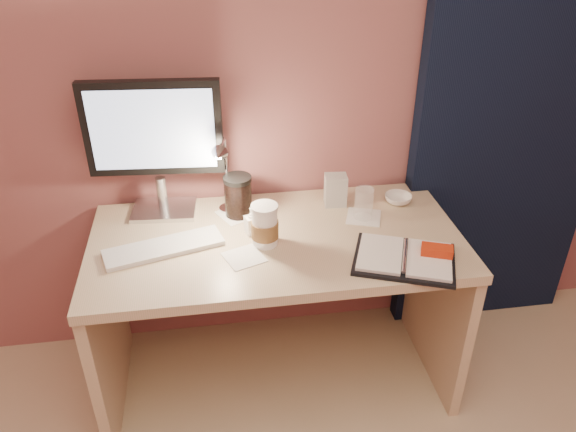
{
  "coord_description": "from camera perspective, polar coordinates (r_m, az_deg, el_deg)",
  "views": [
    {
      "loc": [
        -0.22,
        -0.38,
        1.89
      ],
      "look_at": [
        0.04,
        1.33,
        0.85
      ],
      "focal_mm": 35.0,
      "sensor_mm": 36.0,
      "label": 1
    }
  ],
  "objects": [
    {
      "name": "paper_b",
      "position": [
        2.26,
        7.69,
        -0.1
      ],
      "size": [
        0.17,
        0.17,
        0.0
      ],
      "primitive_type": "cube",
      "rotation": [
        0.0,
        0.0,
        -0.34
      ],
      "color": "silver",
      "rests_on": "desk"
    },
    {
      "name": "planner",
      "position": [
        2.03,
        12.0,
        -4.15
      ],
      "size": [
        0.42,
        0.37,
        0.05
      ],
      "rotation": [
        0.0,
        0.0,
        -0.37
      ],
      "color": "black",
      "rests_on": "desk"
    },
    {
      "name": "room",
      "position": [
        2.5,
        20.37,
        11.54
      ],
      "size": [
        3.5,
        3.5,
        3.5
      ],
      "color": "#C6B28E",
      "rests_on": "ground"
    },
    {
      "name": "clear_cup",
      "position": [
        2.23,
        7.71,
        1.27
      ],
      "size": [
        0.07,
        0.07,
        0.13
      ],
      "primitive_type": "cylinder",
      "color": "white",
      "rests_on": "desk"
    },
    {
      "name": "monitor",
      "position": [
        2.19,
        -13.39,
        7.82
      ],
      "size": [
        0.51,
        0.2,
        0.55
      ],
      "rotation": [
        0.0,
        0.0,
        -0.08
      ],
      "color": "silver",
      "rests_on": "desk"
    },
    {
      "name": "desk_lamp",
      "position": [
        2.13,
        -5.7,
        4.46
      ],
      "size": [
        0.1,
        0.21,
        0.34
      ],
      "rotation": [
        0.0,
        0.0,
        -0.21
      ],
      "color": "silver",
      "rests_on": "desk"
    },
    {
      "name": "desk",
      "position": [
        2.31,
        -1.36,
        -5.88
      ],
      "size": [
        1.4,
        0.7,
        0.73
      ],
      "color": "#C9A98E",
      "rests_on": "ground"
    },
    {
      "name": "product_box",
      "position": [
        2.31,
        4.85,
        2.64
      ],
      "size": [
        0.09,
        0.08,
        0.13
      ],
      "primitive_type": "cube",
      "rotation": [
        0.0,
        0.0,
        -0.09
      ],
      "color": "#B5B4B0",
      "rests_on": "desk"
    },
    {
      "name": "dark_jar",
      "position": [
        2.23,
        -5.08,
        1.83
      ],
      "size": [
        0.11,
        0.11,
        0.15
      ],
      "primitive_type": "cylinder",
      "color": "black",
      "rests_on": "desk"
    },
    {
      "name": "paper_a",
      "position": [
        2.01,
        -4.5,
        -4.19
      ],
      "size": [
        0.17,
        0.17,
        0.0
      ],
      "primitive_type": "cube",
      "rotation": [
        0.0,
        0.0,
        0.36
      ],
      "color": "silver",
      "rests_on": "desk"
    },
    {
      "name": "paper_c",
      "position": [
        2.27,
        -5.2,
        0.2
      ],
      "size": [
        0.18,
        0.18,
        0.0
      ],
      "primitive_type": "cube",
      "rotation": [
        0.0,
        0.0,
        0.48
      ],
      "color": "silver",
      "rests_on": "desk"
    },
    {
      "name": "lotion_bottle",
      "position": [
        2.12,
        -3.72,
        -0.51
      ],
      "size": [
        0.06,
        0.06,
        0.11
      ],
      "primitive_type": "imported",
      "rotation": [
        0.0,
        0.0,
        0.31
      ],
      "color": "white",
      "rests_on": "desk"
    },
    {
      "name": "keyboard",
      "position": [
        2.09,
        -12.49,
        -3.14
      ],
      "size": [
        0.45,
        0.24,
        0.02
      ],
      "primitive_type": "cube",
      "rotation": [
        0.0,
        0.0,
        0.27
      ],
      "color": "white",
      "rests_on": "desk"
    },
    {
      "name": "bowl",
      "position": [
        2.38,
        11.13,
        1.72
      ],
      "size": [
        0.12,
        0.12,
        0.04
      ],
      "primitive_type": "imported",
      "rotation": [
        0.0,
        0.0,
        0.1
      ],
      "color": "silver",
      "rests_on": "desk"
    },
    {
      "name": "coffee_cup",
      "position": [
        2.04,
        -2.38,
        -1.04
      ],
      "size": [
        0.1,
        0.1,
        0.16
      ],
      "color": "white",
      "rests_on": "desk"
    }
  ]
}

